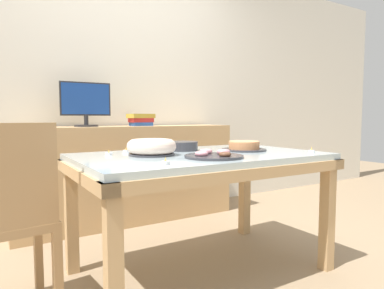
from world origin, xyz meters
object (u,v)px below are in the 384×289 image
chair (5,216)px  book_stack (141,120)px  tealight_left_edge (109,153)px  cake_chocolate_round (244,146)px  plate_stack (182,146)px  tealight_near_front (126,151)px  cake_golden_bundt (152,147)px  tealight_right_edge (249,145)px  tealight_centre (165,162)px  tealight_near_cakes (312,151)px  pastry_platter (214,155)px  computer_monitor (86,104)px

chair → book_stack: book_stack is taller
book_stack → tealight_left_edge: book_stack is taller
chair → tealight_left_edge: size_ratio=23.50×
chair → book_stack: size_ratio=3.79×
cake_chocolate_round → tealight_left_edge: bearing=167.0°
book_stack → plate_stack: book_stack is taller
plate_stack → tealight_near_front: bearing=169.4°
chair → cake_golden_bundt: size_ratio=3.26×
book_stack → tealight_near_front: (-0.50, -0.93, -0.19)m
tealight_right_edge → tealight_centre: 1.16m
tealight_near_cakes → pastry_platter: bearing=170.9°
cake_chocolate_round → plate_stack: size_ratio=1.40×
pastry_platter → cake_golden_bundt: bearing=131.1°
tealight_near_front → book_stack: bearing=61.9°
book_stack → tealight_near_cakes: book_stack is taller
pastry_platter → plate_stack: 0.45m
book_stack → cake_chocolate_round: (0.22, -1.22, -0.17)m
cake_chocolate_round → tealight_left_edge: cake_chocolate_round is taller
plate_stack → tealight_right_edge: plate_stack is taller
cake_golden_bundt → plate_stack: bearing=28.4°
book_stack → tealight_right_edge: book_stack is taller
chair → tealight_near_front: bearing=25.6°
tealight_near_cakes → tealight_centre: 1.03m
chair → tealight_left_edge: 0.65m
book_stack → tealight_near_front: 1.07m
chair → cake_chocolate_round: chair is taller
computer_monitor → cake_chocolate_round: size_ratio=1.44×
computer_monitor → book_stack: 0.52m
chair → tealight_left_edge: chair is taller
pastry_platter → tealight_right_edge: pastry_platter is taller
computer_monitor → plate_stack: (0.37, -1.00, -0.30)m
tealight_left_edge → tealight_centre: same height
chair → tealight_near_cakes: 1.73m
tealight_right_edge → tealight_centre: size_ratio=1.00×
pastry_platter → tealight_near_front: size_ratio=8.16×
pastry_platter → tealight_near_cakes: size_ratio=8.16×
chair → plate_stack: chair is taller
cake_golden_bundt → tealight_near_cakes: size_ratio=7.20×
chair → tealight_near_front: (0.70, 0.34, 0.23)m
tealight_right_edge → book_stack: bearing=116.1°
computer_monitor → book_stack: bearing=0.2°
cake_chocolate_round → plate_stack: 0.41m
tealight_near_front → tealight_centre: same height
tealight_left_edge → tealight_right_edge: size_ratio=1.00×
tealight_left_edge → tealight_near_cakes: 1.25m
chair → cake_chocolate_round: bearing=1.8°
cake_golden_bundt → tealight_right_edge: 0.92m
tealight_near_cakes → tealight_centre: (-1.03, 0.00, 0.00)m
cake_chocolate_round → cake_golden_bundt: 0.65m
plate_stack → tealight_right_edge: size_ratio=5.25×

